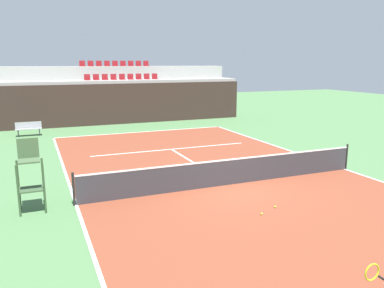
{
  "coord_description": "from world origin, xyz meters",
  "views": [
    {
      "loc": [
        -6.49,
        -11.96,
        4.39
      ],
      "look_at": [
        -0.68,
        2.0,
        1.2
      ],
      "focal_mm": 36.07,
      "sensor_mm": 36.0,
      "label": 1
    }
  ],
  "objects_px": {
    "player_bench": "(29,128)",
    "tennis_net": "(230,171)",
    "umpire_chair": "(30,173)",
    "tennis_ball_0": "(275,207)",
    "tennis_ball_2": "(262,214)"
  },
  "relations": [
    {
      "from": "tennis_ball_0",
      "to": "tennis_ball_2",
      "type": "height_order",
      "value": "same"
    },
    {
      "from": "player_bench",
      "to": "tennis_ball_0",
      "type": "xyz_separation_m",
      "value": [
        6.98,
        -15.93,
        -0.46
      ]
    },
    {
      "from": "tennis_ball_0",
      "to": "player_bench",
      "type": "bearing_deg",
      "value": 113.67
    },
    {
      "from": "player_bench",
      "to": "tennis_ball_0",
      "type": "relative_size",
      "value": 22.73
    },
    {
      "from": "tennis_net",
      "to": "umpire_chair",
      "type": "height_order",
      "value": "umpire_chair"
    },
    {
      "from": "player_bench",
      "to": "tennis_net",
      "type": "bearing_deg",
      "value": -63.03
    },
    {
      "from": "umpire_chair",
      "to": "tennis_net",
      "type": "bearing_deg",
      "value": -0.48
    },
    {
      "from": "tennis_net",
      "to": "umpire_chair",
      "type": "relative_size",
      "value": 5.04
    },
    {
      "from": "umpire_chair",
      "to": "tennis_ball_0",
      "type": "height_order",
      "value": "umpire_chair"
    },
    {
      "from": "tennis_net",
      "to": "umpire_chair",
      "type": "distance_m",
      "value": 6.73
    },
    {
      "from": "tennis_ball_2",
      "to": "tennis_net",
      "type": "bearing_deg",
      "value": 80.23
    },
    {
      "from": "umpire_chair",
      "to": "tennis_ball_0",
      "type": "relative_size",
      "value": 33.33
    },
    {
      "from": "tennis_ball_0",
      "to": "tennis_ball_2",
      "type": "bearing_deg",
      "value": -155.26
    },
    {
      "from": "umpire_chair",
      "to": "player_bench",
      "type": "height_order",
      "value": "umpire_chair"
    },
    {
      "from": "umpire_chair",
      "to": "player_bench",
      "type": "relative_size",
      "value": 1.47
    }
  ]
}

